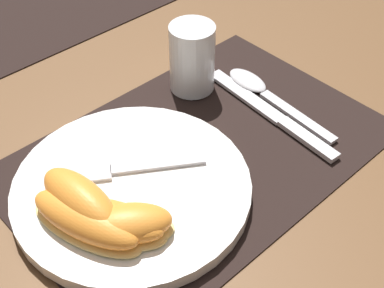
{
  "coord_description": "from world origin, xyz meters",
  "views": [
    {
      "loc": [
        -0.32,
        -0.34,
        0.46
      ],
      "look_at": [
        -0.01,
        -0.0,
        0.02
      ],
      "focal_mm": 50.0,
      "sensor_mm": 36.0,
      "label": 1
    }
  ],
  "objects_px": {
    "fork": "(118,170)",
    "citrus_wedge_3": "(126,225)",
    "citrus_wedge_2": "(106,221)",
    "spoon": "(260,89)",
    "citrus_wedge_1": "(86,220)",
    "juice_glass": "(192,62)",
    "citrus_wedge_0": "(80,201)",
    "plate": "(132,188)",
    "knife": "(273,114)"
  },
  "relations": [
    {
      "from": "citrus_wedge_3",
      "to": "plate",
      "type": "bearing_deg",
      "value": 47.63
    },
    {
      "from": "juice_glass",
      "to": "citrus_wedge_0",
      "type": "relative_size",
      "value": 0.82
    },
    {
      "from": "spoon",
      "to": "citrus_wedge_1",
      "type": "xyz_separation_m",
      "value": [
        -0.31,
        -0.05,
        0.03
      ]
    },
    {
      "from": "juice_glass",
      "to": "citrus_wedge_2",
      "type": "relative_size",
      "value": 0.7
    },
    {
      "from": "juice_glass",
      "to": "fork",
      "type": "bearing_deg",
      "value": -158.05
    },
    {
      "from": "juice_glass",
      "to": "citrus_wedge_3",
      "type": "height_order",
      "value": "juice_glass"
    },
    {
      "from": "knife",
      "to": "citrus_wedge_3",
      "type": "bearing_deg",
      "value": -173.0
    },
    {
      "from": "fork",
      "to": "citrus_wedge_0",
      "type": "relative_size",
      "value": 1.36
    },
    {
      "from": "plate",
      "to": "citrus_wedge_3",
      "type": "distance_m",
      "value": 0.07
    },
    {
      "from": "spoon",
      "to": "citrus_wedge_3",
      "type": "bearing_deg",
      "value": -165.01
    },
    {
      "from": "citrus_wedge_0",
      "to": "citrus_wedge_2",
      "type": "relative_size",
      "value": 0.86
    },
    {
      "from": "fork",
      "to": "citrus_wedge_1",
      "type": "xyz_separation_m",
      "value": [
        -0.07,
        -0.04,
        0.01
      ]
    },
    {
      "from": "knife",
      "to": "citrus_wedge_0",
      "type": "height_order",
      "value": "citrus_wedge_0"
    },
    {
      "from": "spoon",
      "to": "citrus_wedge_1",
      "type": "relative_size",
      "value": 1.37
    },
    {
      "from": "citrus_wedge_2",
      "to": "citrus_wedge_3",
      "type": "bearing_deg",
      "value": -60.62
    },
    {
      "from": "plate",
      "to": "knife",
      "type": "xyz_separation_m",
      "value": [
        0.22,
        -0.02,
        -0.01
      ]
    },
    {
      "from": "citrus_wedge_0",
      "to": "citrus_wedge_3",
      "type": "xyz_separation_m",
      "value": [
        0.02,
        -0.05,
        -0.0
      ]
    },
    {
      "from": "juice_glass",
      "to": "fork",
      "type": "xyz_separation_m",
      "value": [
        -0.18,
        -0.07,
        -0.02
      ]
    },
    {
      "from": "spoon",
      "to": "citrus_wedge_3",
      "type": "distance_m",
      "value": 0.3
    },
    {
      "from": "citrus_wedge_2",
      "to": "fork",
      "type": "bearing_deg",
      "value": 45.44
    },
    {
      "from": "knife",
      "to": "fork",
      "type": "bearing_deg",
      "value": 168.48
    },
    {
      "from": "knife",
      "to": "citrus_wedge_1",
      "type": "xyz_separation_m",
      "value": [
        -0.29,
        -0.0,
        0.03
      ]
    },
    {
      "from": "spoon",
      "to": "citrus_wedge_3",
      "type": "xyz_separation_m",
      "value": [
        -0.29,
        -0.08,
        0.03
      ]
    },
    {
      "from": "plate",
      "to": "citrus_wedge_3",
      "type": "xyz_separation_m",
      "value": [
        -0.05,
        -0.05,
        0.02
      ]
    },
    {
      "from": "juice_glass",
      "to": "knife",
      "type": "relative_size",
      "value": 0.42
    },
    {
      "from": "spoon",
      "to": "fork",
      "type": "height_order",
      "value": "fork"
    },
    {
      "from": "citrus_wedge_0",
      "to": "citrus_wedge_1",
      "type": "xyz_separation_m",
      "value": [
        -0.01,
        -0.02,
        -0.0
      ]
    },
    {
      "from": "citrus_wedge_2",
      "to": "citrus_wedge_3",
      "type": "distance_m",
      "value": 0.02
    },
    {
      "from": "plate",
      "to": "juice_glass",
      "type": "bearing_deg",
      "value": 28.41
    },
    {
      "from": "plate",
      "to": "juice_glass",
      "type": "distance_m",
      "value": 0.21
    },
    {
      "from": "plate",
      "to": "spoon",
      "type": "relative_size",
      "value": 1.4
    },
    {
      "from": "knife",
      "to": "fork",
      "type": "xyz_separation_m",
      "value": [
        -0.22,
        0.04,
        0.02
      ]
    },
    {
      "from": "fork",
      "to": "plate",
      "type": "bearing_deg",
      "value": -88.67
    },
    {
      "from": "citrus_wedge_0",
      "to": "citrus_wedge_1",
      "type": "bearing_deg",
      "value": -110.89
    },
    {
      "from": "plate",
      "to": "spoon",
      "type": "distance_m",
      "value": 0.24
    },
    {
      "from": "citrus_wedge_1",
      "to": "fork",
      "type": "bearing_deg",
      "value": 31.74
    },
    {
      "from": "fork",
      "to": "citrus_wedge_3",
      "type": "distance_m",
      "value": 0.09
    },
    {
      "from": "juice_glass",
      "to": "spoon",
      "type": "relative_size",
      "value": 0.5
    },
    {
      "from": "juice_glass",
      "to": "citrus_wedge_2",
      "type": "xyz_separation_m",
      "value": [
        -0.24,
        -0.13,
        -0.01
      ]
    },
    {
      "from": "plate",
      "to": "fork",
      "type": "xyz_separation_m",
      "value": [
        -0.0,
        0.02,
        0.01
      ]
    },
    {
      "from": "citrus_wedge_0",
      "to": "spoon",
      "type": "bearing_deg",
      "value": 4.43
    },
    {
      "from": "juice_glass",
      "to": "citrus_wedge_1",
      "type": "height_order",
      "value": "juice_glass"
    },
    {
      "from": "spoon",
      "to": "citrus_wedge_2",
      "type": "height_order",
      "value": "citrus_wedge_2"
    },
    {
      "from": "knife",
      "to": "citrus_wedge_0",
      "type": "xyz_separation_m",
      "value": [
        -0.28,
        0.02,
        0.03
      ]
    },
    {
      "from": "juice_glass",
      "to": "spoon",
      "type": "bearing_deg",
      "value": -50.68
    },
    {
      "from": "juice_glass",
      "to": "spoon",
      "type": "height_order",
      "value": "juice_glass"
    },
    {
      "from": "citrus_wedge_2",
      "to": "citrus_wedge_3",
      "type": "relative_size",
      "value": 1.25
    },
    {
      "from": "fork",
      "to": "citrus_wedge_3",
      "type": "bearing_deg",
      "value": -121.25
    },
    {
      "from": "citrus_wedge_0",
      "to": "citrus_wedge_3",
      "type": "distance_m",
      "value": 0.06
    },
    {
      "from": "fork",
      "to": "citrus_wedge_0",
      "type": "xyz_separation_m",
      "value": [
        -0.06,
        -0.02,
        0.02
      ]
    }
  ]
}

